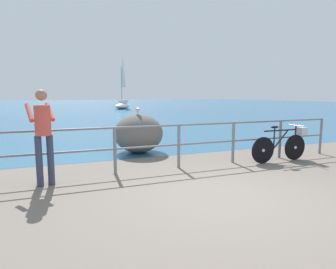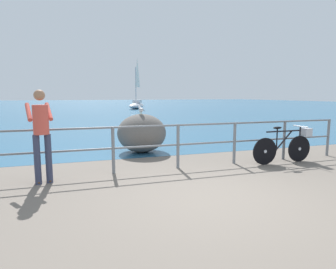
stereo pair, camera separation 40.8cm
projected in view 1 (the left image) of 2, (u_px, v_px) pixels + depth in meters
name	position (u px, v px, depth m)	size (l,w,h in m)	color
ground_plane	(88.00, 117.00, 23.21)	(120.00, 120.00, 0.10)	#6B6056
sea_surface	(68.00, 105.00, 49.44)	(120.00, 90.00, 0.01)	#285B7F
promenade_railing	(179.00, 141.00, 6.70)	(8.94, 0.07, 1.02)	slate
bicycle	(284.00, 143.00, 7.42)	(1.70, 0.48, 0.92)	black
person_at_railing	(43.00, 133.00, 5.35)	(0.53, 0.67, 1.78)	#333851
breakwater_boulder_main	(138.00, 133.00, 8.56)	(1.44, 1.43, 1.13)	#605B56
seagull	(138.00, 109.00, 8.41)	(0.14, 0.34, 0.23)	gold
sailboat	(123.00, 103.00, 34.98)	(3.24, 4.49, 6.16)	white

